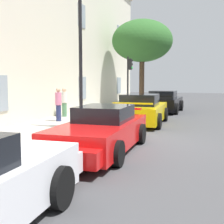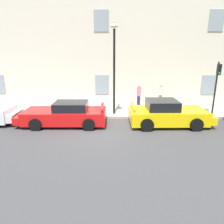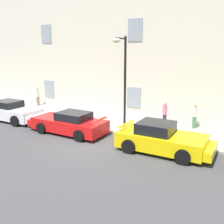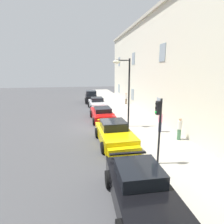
{
  "view_description": "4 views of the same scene",
  "coord_description": "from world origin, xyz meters",
  "px_view_note": "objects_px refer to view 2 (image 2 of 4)",
  "views": [
    {
      "loc": [
        -10.24,
        -2.34,
        2.18
      ],
      "look_at": [
        2.96,
        2.01,
        0.67
      ],
      "focal_mm": 48.23,
      "sensor_mm": 36.0,
      "label": 1
    },
    {
      "loc": [
        1.08,
        -10.7,
        4.07
      ],
      "look_at": [
        0.89,
        0.44,
        0.89
      ],
      "focal_mm": 33.39,
      "sensor_mm": 36.0,
      "label": 2
    },
    {
      "loc": [
        8.17,
        -10.76,
        4.94
      ],
      "look_at": [
        0.58,
        1.85,
        1.41
      ],
      "focal_mm": 41.05,
      "sensor_mm": 36.0,
      "label": 3
    },
    {
      "loc": [
        15.26,
        -1.41,
        4.83
      ],
      "look_at": [
        0.38,
        1.38,
        1.32
      ],
      "focal_mm": 28.79,
      "sensor_mm": 36.0,
      "label": 4
    }
  ],
  "objects_px": {
    "pedestrian_strolling": "(160,94)",
    "traffic_light": "(217,80)",
    "sportscar_yellow_flank": "(63,115)",
    "sportscar_white_middle": "(169,114)",
    "street_lamp": "(114,53)",
    "pedestrian_admiring": "(139,95)"
  },
  "relations": [
    {
      "from": "sportscar_yellow_flank",
      "to": "pedestrian_strolling",
      "type": "xyz_separation_m",
      "value": [
        6.56,
        4.52,
        0.35
      ]
    },
    {
      "from": "sportscar_yellow_flank",
      "to": "pedestrian_strolling",
      "type": "height_order",
      "value": "pedestrian_strolling"
    },
    {
      "from": "pedestrian_admiring",
      "to": "traffic_light",
      "type": "bearing_deg",
      "value": -27.11
    },
    {
      "from": "street_lamp",
      "to": "pedestrian_admiring",
      "type": "distance_m",
      "value": 4.32
    },
    {
      "from": "sportscar_white_middle",
      "to": "traffic_light",
      "type": "relative_size",
      "value": 1.39
    },
    {
      "from": "pedestrian_strolling",
      "to": "traffic_light",
      "type": "bearing_deg",
      "value": -46.07
    },
    {
      "from": "traffic_light",
      "to": "pedestrian_strolling",
      "type": "relative_size",
      "value": 2.15
    },
    {
      "from": "sportscar_white_middle",
      "to": "street_lamp",
      "type": "relative_size",
      "value": 0.84
    },
    {
      "from": "street_lamp",
      "to": "pedestrian_strolling",
      "type": "bearing_deg",
      "value": 40.24
    },
    {
      "from": "street_lamp",
      "to": "pedestrian_strolling",
      "type": "distance_m",
      "value": 5.62
    },
    {
      "from": "sportscar_yellow_flank",
      "to": "sportscar_white_middle",
      "type": "bearing_deg",
      "value": 0.87
    },
    {
      "from": "traffic_light",
      "to": "pedestrian_admiring",
      "type": "bearing_deg",
      "value": 152.89
    },
    {
      "from": "pedestrian_strolling",
      "to": "sportscar_white_middle",
      "type": "bearing_deg",
      "value": -94.88
    },
    {
      "from": "street_lamp",
      "to": "pedestrian_admiring",
      "type": "relative_size",
      "value": 3.44
    },
    {
      "from": "pedestrian_strolling",
      "to": "pedestrian_admiring",
      "type": "bearing_deg",
      "value": -161.61
    },
    {
      "from": "street_lamp",
      "to": "pedestrian_admiring",
      "type": "xyz_separation_m",
      "value": [
        1.84,
        2.46,
        -3.04
      ]
    },
    {
      "from": "pedestrian_admiring",
      "to": "pedestrian_strolling",
      "type": "height_order",
      "value": "pedestrian_admiring"
    },
    {
      "from": "traffic_light",
      "to": "pedestrian_strolling",
      "type": "height_order",
      "value": "traffic_light"
    },
    {
      "from": "street_lamp",
      "to": "pedestrian_admiring",
      "type": "height_order",
      "value": "street_lamp"
    },
    {
      "from": "street_lamp",
      "to": "traffic_light",
      "type": "bearing_deg",
      "value": 1.1
    },
    {
      "from": "sportscar_yellow_flank",
      "to": "pedestrian_admiring",
      "type": "height_order",
      "value": "pedestrian_admiring"
    },
    {
      "from": "sportscar_yellow_flank",
      "to": "traffic_light",
      "type": "distance_m",
      "value": 9.69
    }
  ]
}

